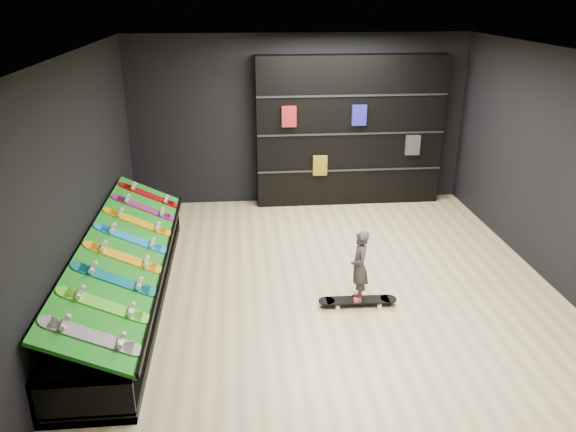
{
  "coord_description": "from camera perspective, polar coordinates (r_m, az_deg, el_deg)",
  "views": [
    {
      "loc": [
        -1.11,
        -6.36,
        3.65
      ],
      "look_at": [
        -0.5,
        0.2,
        1.0
      ],
      "focal_mm": 35.0,
      "sensor_mm": 36.0,
      "label": 1
    }
  ],
  "objects": [
    {
      "name": "ceiling",
      "position": [
        6.49,
        4.75,
        16.08
      ],
      "size": [
        6.0,
        7.0,
        0.01
      ],
      "primitive_type": "cube",
      "color": "white",
      "rests_on": "ground"
    },
    {
      "name": "display_board_5",
      "position": [
        7.87,
        -14.99,
        -0.6
      ],
      "size": [
        0.93,
        0.22,
        0.5
      ],
      "primitive_type": null,
      "rotation": [
        0.0,
        0.44,
        0.0
      ],
      "color": "yellow",
      "rests_on": "turf_ramp"
    },
    {
      "name": "floor_skateboard",
      "position": [
        7.12,
        7.07,
        -8.69
      ],
      "size": [
        0.99,
        0.24,
        0.09
      ],
      "primitive_type": null,
      "rotation": [
        0.0,
        0.0,
        -0.03
      ],
      "color": "black",
      "rests_on": "ground"
    },
    {
      "name": "wall_back",
      "position": [
        10.16,
        1.11,
        9.68
      ],
      "size": [
        6.0,
        0.02,
        3.0
      ],
      "primitive_type": "cube",
      "color": "black",
      "rests_on": "ground"
    },
    {
      "name": "floor",
      "position": [
        7.42,
        4.02,
        -7.63
      ],
      "size": [
        6.0,
        7.0,
        0.01
      ],
      "primitive_type": "cube",
      "color": "tan",
      "rests_on": "ground"
    },
    {
      "name": "display_board_7",
      "position": [
        8.87,
        -13.94,
        2.07
      ],
      "size": [
        0.93,
        0.22,
        0.5
      ],
      "primitive_type": null,
      "rotation": [
        0.0,
        0.44,
        0.0
      ],
      "color": "red",
      "rests_on": "turf_ramp"
    },
    {
      "name": "back_shelving",
      "position": [
        10.16,
        6.27,
        8.55
      ],
      "size": [
        3.32,
        0.39,
        2.65
      ],
      "primitive_type": "cube",
      "color": "black",
      "rests_on": "ground"
    },
    {
      "name": "display_board_4",
      "position": [
        7.38,
        -15.62,
        -2.21
      ],
      "size": [
        0.93,
        0.22,
        0.5
      ],
      "primitive_type": null,
      "rotation": [
        0.0,
        0.44,
        0.0
      ],
      "color": "blue",
      "rests_on": "turf_ramp"
    },
    {
      "name": "child",
      "position": [
        6.97,
        7.19,
        -6.43
      ],
      "size": [
        0.16,
        0.21,
        0.55
      ],
      "primitive_type": "imported",
      "rotation": [
        0.0,
        0.0,
        -1.62
      ],
      "color": "black",
      "rests_on": "floor_skateboard"
    },
    {
      "name": "display_board_2",
      "position": [
        6.42,
        -17.18,
        -6.15
      ],
      "size": [
        0.93,
        0.22,
        0.5
      ],
      "primitive_type": null,
      "rotation": [
        0.0,
        0.44,
        0.0
      ],
      "color": "#0C8C99",
      "rests_on": "turf_ramp"
    },
    {
      "name": "wall_left",
      "position": [
        6.98,
        -20.75,
        2.49
      ],
      "size": [
        0.02,
        7.0,
        3.0
      ],
      "primitive_type": "cube",
      "color": "black",
      "rests_on": "ground"
    },
    {
      "name": "wall_right",
      "position": [
        7.87,
        26.48,
        3.71
      ],
      "size": [
        0.02,
        7.0,
        3.0
      ],
      "primitive_type": "cube",
      "color": "black",
      "rests_on": "ground"
    },
    {
      "name": "display_board_0",
      "position": [
        5.51,
        -19.32,
        -11.43
      ],
      "size": [
        0.93,
        0.22,
        0.5
      ],
      "primitive_type": null,
      "rotation": [
        0.0,
        0.44,
        0.0
      ],
      "color": "black",
      "rests_on": "turf_ramp"
    },
    {
      "name": "wall_front",
      "position": [
        3.75,
        13.31,
        -13.79
      ],
      "size": [
        6.0,
        0.02,
        3.0
      ],
      "primitive_type": "cube",
      "color": "black",
      "rests_on": "ground"
    },
    {
      "name": "display_rack",
      "position": [
        7.36,
        -16.06,
        -6.56
      ],
      "size": [
        0.9,
        4.5,
        0.5
      ],
      "primitive_type": null,
      "color": "black",
      "rests_on": "ground"
    },
    {
      "name": "display_board_3",
      "position": [
        6.89,
        -16.35,
        -4.04
      ],
      "size": [
        0.93,
        0.22,
        0.5
      ],
      "primitive_type": null,
      "rotation": [
        0.0,
        0.44,
        0.0
      ],
      "color": "orange",
      "rests_on": "turf_ramp"
    },
    {
      "name": "display_board_1",
      "position": [
        5.96,
        -18.16,
        -8.59
      ],
      "size": [
        0.93,
        0.22,
        0.5
      ],
      "primitive_type": null,
      "rotation": [
        0.0,
        0.44,
        0.0
      ],
      "color": "green",
      "rests_on": "turf_ramp"
    },
    {
      "name": "display_board_6",
      "position": [
        8.37,
        -14.43,
        0.82
      ],
      "size": [
        0.93,
        0.22,
        0.5
      ],
      "primitive_type": null,
      "rotation": [
        0.0,
        0.44,
        0.0
      ],
      "color": "#2626BF",
      "rests_on": "turf_ramp"
    },
    {
      "name": "turf_ramp",
      "position": [
        7.15,
        -16.05,
        -3.29
      ],
      "size": [
        0.92,
        4.5,
        0.46
      ],
      "primitive_type": "cube",
      "rotation": [
        0.0,
        0.44,
        0.0
      ],
      "color": "#0F5F0F",
      "rests_on": "display_rack"
    }
  ]
}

